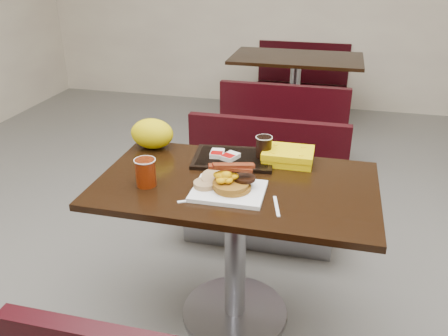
% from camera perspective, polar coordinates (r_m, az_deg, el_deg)
% --- Properties ---
extents(floor, '(6.00, 7.00, 0.01)m').
position_cam_1_polar(floor, '(2.44, 1.31, -17.58)').
color(floor, slate).
rests_on(floor, ground).
extents(table_near, '(1.20, 0.70, 0.75)m').
position_cam_1_polar(table_near, '(2.20, 1.41, -10.43)').
color(table_near, black).
rests_on(table_near, floor).
extents(bench_near_n, '(1.00, 0.46, 0.72)m').
position_cam_1_polar(bench_near_n, '(2.79, 4.53, -2.41)').
color(bench_near_n, black).
rests_on(bench_near_n, floor).
extents(table_far, '(1.20, 0.70, 0.75)m').
position_cam_1_polar(table_far, '(4.54, 8.64, 8.78)').
color(table_far, black).
rests_on(table_far, floor).
extents(bench_far_s, '(1.00, 0.46, 0.72)m').
position_cam_1_polar(bench_far_s, '(3.88, 7.54, 5.70)').
color(bench_far_s, black).
rests_on(bench_far_s, floor).
extents(bench_far_n, '(1.00, 0.46, 0.72)m').
position_cam_1_polar(bench_far_n, '(5.22, 9.45, 10.75)').
color(bench_far_n, black).
rests_on(bench_far_n, floor).
extents(platter, '(0.30, 0.24, 0.02)m').
position_cam_1_polar(platter, '(1.91, 0.56, -2.86)').
color(platter, white).
rests_on(platter, table_near).
extents(pancake_stack, '(0.18, 0.18, 0.03)m').
position_cam_1_polar(pancake_stack, '(1.90, 1.04, -2.16)').
color(pancake_stack, brown).
rests_on(pancake_stack, platter).
extents(sausage_patty, '(0.10, 0.10, 0.01)m').
position_cam_1_polar(sausage_patty, '(1.91, 2.56, -1.25)').
color(sausage_patty, black).
rests_on(sausage_patty, pancake_stack).
extents(scrambled_eggs, '(0.11, 0.10, 0.05)m').
position_cam_1_polar(scrambled_eggs, '(1.88, 0.21, -0.97)').
color(scrambled_eggs, '#E1B704').
rests_on(scrambled_eggs, pancake_stack).
extents(bacon_strips, '(0.20, 0.13, 0.01)m').
position_cam_1_polar(bacon_strips, '(1.88, 0.79, 0.07)').
color(bacon_strips, '#400406').
rests_on(bacon_strips, scrambled_eggs).
extents(muffin_bottom, '(0.12, 0.12, 0.02)m').
position_cam_1_polar(muffin_bottom, '(1.92, -2.39, -2.00)').
color(muffin_bottom, '#A47F57').
rests_on(muffin_bottom, platter).
extents(muffin_top, '(0.12, 0.12, 0.05)m').
position_cam_1_polar(muffin_top, '(1.94, -1.43, -1.27)').
color(muffin_top, '#A47F57').
rests_on(muffin_top, platter).
extents(coffee_cup_near, '(0.11, 0.11, 0.12)m').
position_cam_1_polar(coffee_cup_near, '(1.97, -9.64, -0.55)').
color(coffee_cup_near, '#992A05').
rests_on(coffee_cup_near, table_near).
extents(fork, '(0.14, 0.09, 0.00)m').
position_cam_1_polar(fork, '(1.86, -4.22, -4.03)').
color(fork, white).
rests_on(fork, table_near).
extents(knife, '(0.05, 0.15, 0.00)m').
position_cam_1_polar(knife, '(1.83, 6.49, -4.70)').
color(knife, white).
rests_on(knife, table_near).
extents(condiment_syrup, '(0.04, 0.04, 0.01)m').
position_cam_1_polar(condiment_syrup, '(2.13, -3.19, 0.21)').
color(condiment_syrup, '#A51B07').
rests_on(condiment_syrup, table_near).
extents(condiment_ketchup, '(0.04, 0.04, 0.01)m').
position_cam_1_polar(condiment_ketchup, '(2.00, 0.14, -1.51)').
color(condiment_ketchup, '#8C0504').
rests_on(condiment_ketchup, table_near).
extents(tray, '(0.40, 0.31, 0.02)m').
position_cam_1_polar(tray, '(2.20, 1.16, 1.19)').
color(tray, black).
rests_on(tray, table_near).
extents(hashbrown_sleeve_left, '(0.07, 0.09, 0.02)m').
position_cam_1_polar(hashbrown_sleeve_left, '(2.20, -0.84, 1.80)').
color(hashbrown_sleeve_left, silver).
rests_on(hashbrown_sleeve_left, tray).
extents(hashbrown_sleeve_right, '(0.09, 0.10, 0.02)m').
position_cam_1_polar(hashbrown_sleeve_right, '(2.17, 0.79, 1.43)').
color(hashbrown_sleeve_right, silver).
rests_on(hashbrown_sleeve_right, tray).
extents(coffee_cup_far, '(0.08, 0.08, 0.10)m').
position_cam_1_polar(coffee_cup_far, '(2.18, 4.93, 2.60)').
color(coffee_cup_far, black).
rests_on(coffee_cup_far, tray).
extents(clamshell, '(0.23, 0.18, 0.06)m').
position_cam_1_polar(clamshell, '(2.19, 7.89, 1.48)').
color(clamshell, '#EDC603').
rests_on(clamshell, table_near).
extents(paper_bag, '(0.23, 0.18, 0.15)m').
position_cam_1_polar(paper_bag, '(2.34, -8.85, 4.22)').
color(paper_bag, '#D1C006').
rests_on(paper_bag, table_near).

